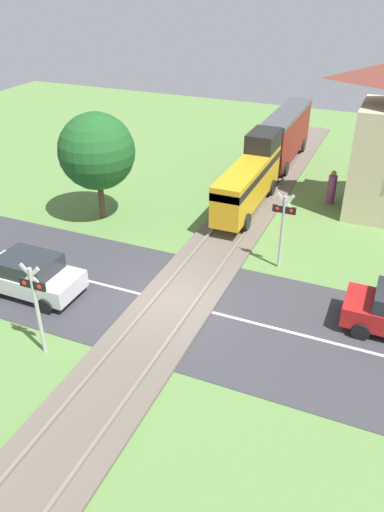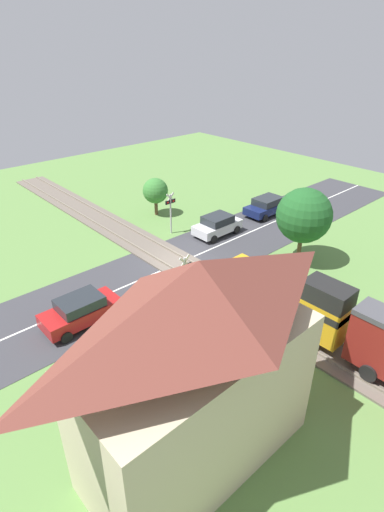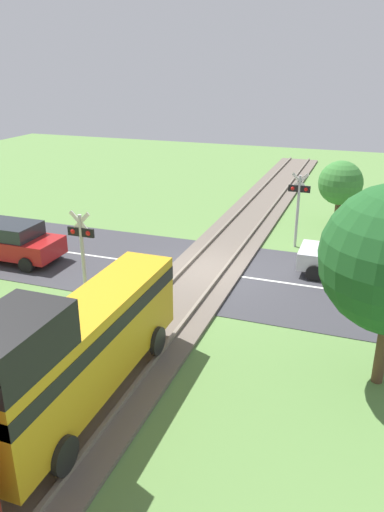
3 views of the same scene
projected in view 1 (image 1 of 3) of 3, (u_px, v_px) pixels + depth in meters
The scene contains 9 objects.
ground_plane at pixel (176, 304), 18.03m from camera, with size 60.00×60.00×0.00m, color #5B8442.
road_surface at pixel (176, 303), 18.02m from camera, with size 48.00×6.40×0.02m.
track_bed at pixel (176, 302), 17.99m from camera, with size 2.80×48.00×0.24m.
train at pixel (270, 152), 26.79m from camera, with size 1.58×14.29×3.18m.
car_near_crossing at pixel (30, 275), 18.24m from camera, with size 3.80×1.92×1.52m.
crossing_signal_west_approach at pixel (35, 298), 14.78m from camera, with size 0.90×0.18×3.21m.
crossing_signal_east_approach at pixel (283, 221), 19.18m from camera, with size 0.90×0.18×3.21m.
pedestrian_by_station at pixel (332, 188), 25.21m from camera, with size 0.43×0.43×1.73m.
tree_roadside_hedge at pixel (97, 152), 22.49m from camera, with size 3.49×3.49×5.04m.
Camera 1 is at (6.27, -13.26, 10.64)m, focal length 35.00 mm.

